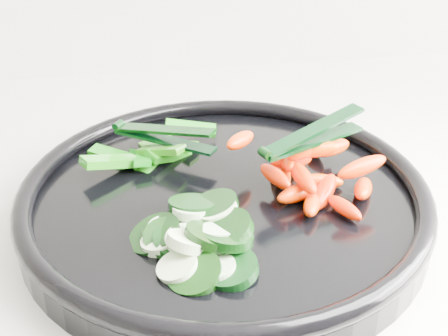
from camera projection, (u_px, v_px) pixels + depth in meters
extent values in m
cylinder|color=black|center=(224.00, 208.00, 0.57)|extent=(0.40, 0.40, 0.02)
torus|color=black|center=(224.00, 191.00, 0.57)|extent=(0.40, 0.40, 0.02)
cylinder|color=black|center=(195.00, 274.00, 0.47)|extent=(0.06, 0.06, 0.03)
cylinder|color=beige|center=(178.00, 268.00, 0.47)|extent=(0.05, 0.05, 0.02)
cylinder|color=black|center=(169.00, 240.00, 0.51)|extent=(0.05, 0.05, 0.03)
cylinder|color=beige|center=(186.00, 244.00, 0.50)|extent=(0.04, 0.04, 0.02)
cylinder|color=black|center=(230.00, 269.00, 0.47)|extent=(0.06, 0.06, 0.02)
cylinder|color=beige|center=(217.00, 269.00, 0.47)|extent=(0.04, 0.04, 0.02)
cylinder|color=black|center=(199.00, 217.00, 0.53)|extent=(0.06, 0.06, 0.02)
cylinder|color=#DFF2C1|center=(189.00, 218.00, 0.53)|extent=(0.04, 0.04, 0.02)
cylinder|color=black|center=(164.00, 230.00, 0.52)|extent=(0.05, 0.05, 0.01)
cylinder|color=beige|center=(159.00, 243.00, 0.50)|extent=(0.04, 0.04, 0.01)
cylinder|color=black|center=(179.00, 242.00, 0.50)|extent=(0.06, 0.06, 0.02)
cylinder|color=beige|center=(167.00, 233.00, 0.51)|extent=(0.04, 0.04, 0.02)
cylinder|color=black|center=(155.00, 236.00, 0.51)|extent=(0.05, 0.05, 0.03)
cylinder|color=#B2CFA6|center=(170.00, 240.00, 0.50)|extent=(0.03, 0.03, 0.02)
cylinder|color=black|center=(225.00, 231.00, 0.50)|extent=(0.06, 0.06, 0.03)
cylinder|color=#D3EEBF|center=(235.00, 228.00, 0.50)|extent=(0.04, 0.04, 0.02)
cylinder|color=black|center=(193.00, 205.00, 0.53)|extent=(0.05, 0.05, 0.02)
cylinder|color=beige|center=(190.00, 212.00, 0.52)|extent=(0.04, 0.04, 0.02)
cylinder|color=black|center=(210.00, 237.00, 0.49)|extent=(0.04, 0.04, 0.03)
cylinder|color=#DFF3C2|center=(187.00, 242.00, 0.49)|extent=(0.04, 0.04, 0.02)
cylinder|color=black|center=(214.00, 206.00, 0.53)|extent=(0.05, 0.05, 0.02)
cylinder|color=#DAECBD|center=(218.00, 211.00, 0.52)|extent=(0.04, 0.04, 0.02)
cylinder|color=black|center=(228.00, 238.00, 0.49)|extent=(0.06, 0.06, 0.02)
cylinder|color=beige|center=(218.00, 232.00, 0.50)|extent=(0.04, 0.04, 0.01)
ellipsoid|color=#FF2600|center=(324.00, 192.00, 0.56)|extent=(0.04, 0.05, 0.03)
ellipsoid|color=#F01800|center=(298.00, 193.00, 0.56)|extent=(0.05, 0.04, 0.02)
ellipsoid|color=#EE3000|center=(344.00, 208.00, 0.54)|extent=(0.03, 0.04, 0.01)
ellipsoid|color=red|center=(278.00, 172.00, 0.59)|extent=(0.02, 0.04, 0.02)
ellipsoid|color=#FB5D00|center=(363.00, 188.00, 0.57)|extent=(0.04, 0.05, 0.03)
ellipsoid|color=red|center=(282.00, 177.00, 0.58)|extent=(0.03, 0.05, 0.02)
ellipsoid|color=red|center=(312.00, 205.00, 0.54)|extent=(0.03, 0.04, 0.02)
ellipsoid|color=#EB4A00|center=(322.00, 181.00, 0.58)|extent=(0.04, 0.02, 0.02)
ellipsoid|color=#DC3E00|center=(313.00, 146.00, 0.63)|extent=(0.03, 0.05, 0.02)
ellipsoid|color=red|center=(295.00, 158.00, 0.61)|extent=(0.04, 0.05, 0.02)
ellipsoid|color=red|center=(275.00, 176.00, 0.56)|extent=(0.03, 0.05, 0.02)
ellipsoid|color=red|center=(324.00, 146.00, 0.61)|extent=(0.04, 0.05, 0.03)
ellipsoid|color=red|center=(288.00, 160.00, 0.58)|extent=(0.02, 0.05, 0.03)
ellipsoid|color=#E83B00|center=(303.00, 177.00, 0.56)|extent=(0.02, 0.05, 0.02)
ellipsoid|color=#F92400|center=(291.00, 160.00, 0.58)|extent=(0.05, 0.03, 0.03)
ellipsoid|color=#DF5A00|center=(331.00, 148.00, 0.60)|extent=(0.05, 0.04, 0.02)
ellipsoid|color=#E74900|center=(318.00, 150.00, 0.57)|extent=(0.04, 0.02, 0.02)
ellipsoid|color=#FB1200|center=(240.00, 140.00, 0.59)|extent=(0.04, 0.04, 0.02)
ellipsoid|color=#FF3D00|center=(307.00, 150.00, 0.57)|extent=(0.05, 0.03, 0.02)
ellipsoid|color=#F11B00|center=(362.00, 167.00, 0.54)|extent=(0.05, 0.03, 0.02)
cube|color=#136D0A|center=(156.00, 150.00, 0.64)|extent=(0.03, 0.06, 0.02)
cube|color=#196509|center=(172.00, 154.00, 0.63)|extent=(0.06, 0.05, 0.03)
cube|color=#166209|center=(177.00, 145.00, 0.65)|extent=(0.04, 0.04, 0.02)
cube|color=#09640E|center=(157.00, 155.00, 0.63)|extent=(0.05, 0.06, 0.02)
cube|color=#19700A|center=(110.00, 155.00, 0.63)|extent=(0.04, 0.04, 0.01)
cube|color=#096609|center=(139.00, 158.00, 0.62)|extent=(0.02, 0.06, 0.02)
cube|color=#17690A|center=(161.00, 150.00, 0.61)|extent=(0.05, 0.05, 0.02)
cube|color=#266C0A|center=(110.00, 162.00, 0.60)|extent=(0.06, 0.04, 0.02)
cube|color=#0A6F11|center=(191.00, 128.00, 0.66)|extent=(0.06, 0.02, 0.02)
cylinder|color=black|center=(265.00, 153.00, 0.54)|extent=(0.01, 0.01, 0.01)
cube|color=black|center=(313.00, 141.00, 0.57)|extent=(0.11, 0.06, 0.00)
cube|color=black|center=(314.00, 130.00, 0.56)|extent=(0.11, 0.06, 0.02)
cylinder|color=black|center=(118.00, 125.00, 0.64)|extent=(0.01, 0.01, 0.01)
cube|color=black|center=(165.00, 140.00, 0.62)|extent=(0.10, 0.08, 0.00)
cube|color=black|center=(164.00, 130.00, 0.62)|extent=(0.10, 0.08, 0.02)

